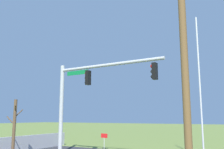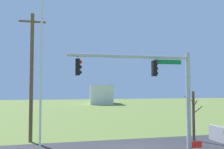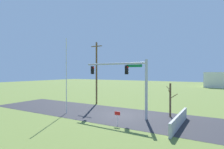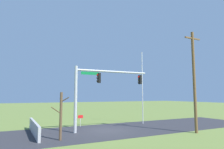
# 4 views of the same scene
# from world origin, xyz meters

# --- Properties ---
(retaining_fence) EXTENTS (0.20, 7.02, 1.10)m
(retaining_fence) POSITION_xyz_m (6.43, -1.10, 0.55)
(retaining_fence) COLOR #A8A8AD
(retaining_fence) RESTS_ON ground_plane
(signal_mast) EXTENTS (7.71, 0.61, 6.09)m
(signal_mast) POSITION_xyz_m (0.91, -0.11, 4.32)
(signal_mast) COLOR #B2B5BA
(signal_mast) RESTS_ON ground_plane
(flagpole) EXTENTS (0.10, 0.10, 8.72)m
(flagpole) POSITION_xyz_m (-5.90, -2.27, 4.36)
(flagpole) COLOR silver
(flagpole) RESTS_ON ground_plane
(utility_pole) EXTENTS (1.90, 0.26, 9.30)m
(utility_pole) POSITION_xyz_m (-6.62, 4.80, 4.82)
(utility_pole) COLOR brown
(utility_pole) RESTS_ON ground_plane
(bare_tree) EXTENTS (1.27, 1.02, 3.60)m
(bare_tree) POSITION_xyz_m (4.91, 2.17, 1.86)
(bare_tree) COLOR brown
(bare_tree) RESTS_ON ground_plane
(open_sign) EXTENTS (0.56, 0.04, 1.22)m
(open_sign) POSITION_xyz_m (1.51, -3.44, 0.91)
(open_sign) COLOR silver
(open_sign) RESTS_ON ground_plane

